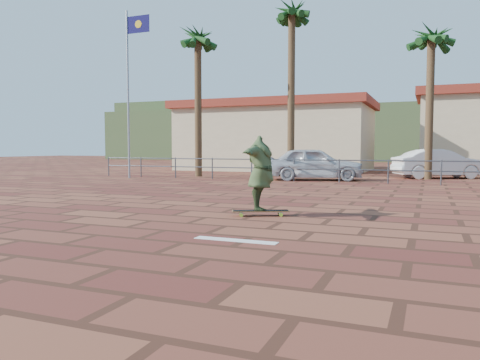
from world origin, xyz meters
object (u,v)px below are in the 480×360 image
object	(u,v)px
skateboarder	(261,173)
car_silver	(314,164)
longboard	(261,211)
car_white	(439,164)

from	to	relation	value
skateboarder	car_silver	bearing A→B (deg)	1.31
skateboarder	car_silver	world-z (taller)	skateboarder
longboard	skateboarder	world-z (taller)	skateboarder
skateboarder	car_silver	xyz separation A→B (m)	(-1.50, 11.50, -0.18)
longboard	car_white	xyz separation A→B (m)	(3.82, 15.00, 0.60)
car_white	skateboarder	bearing A→B (deg)	140.65
longboard	car_white	distance (m)	15.49
longboard	car_white	world-z (taller)	car_white
car_silver	car_white	distance (m)	6.37
longboard	car_white	size ratio (longest dim) A/B	0.29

